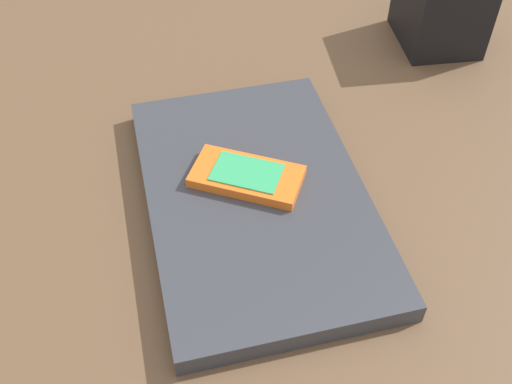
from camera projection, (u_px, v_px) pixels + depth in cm
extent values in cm
cube|color=brown|center=(305.00, 229.00, 63.57)|extent=(120.00, 80.00, 3.00)
cube|color=#33353D|center=(256.00, 198.00, 63.08)|extent=(37.04, 26.43, 2.27)
cube|color=orange|center=(247.00, 176.00, 62.86)|extent=(9.76, 12.63, 1.10)
cube|color=#33A566|center=(247.00, 172.00, 62.41)|extent=(6.89, 8.20, 0.14)
cube|color=black|center=(441.00, 8.00, 82.07)|extent=(11.99, 10.27, 9.80)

